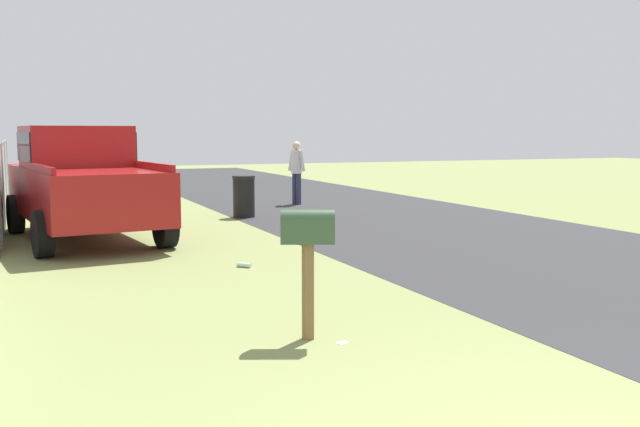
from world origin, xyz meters
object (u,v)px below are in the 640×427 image
at_px(pedestrian, 297,168).
at_px(trash_bin, 244,196).
at_px(mailbox, 308,236).
at_px(pickup_truck, 82,180).

bearing_deg(pedestrian, trash_bin, -162.22).
bearing_deg(pedestrian, mailbox, -139.13).
xyz_separation_m(pickup_truck, trash_bin, (2.12, -3.73, -0.61)).
height_order(mailbox, trash_bin, mailbox).
relative_size(pickup_truck, trash_bin, 5.23).
relative_size(mailbox, pedestrian, 0.72).
distance_m(pickup_truck, trash_bin, 4.33).
height_order(pickup_truck, trash_bin, pickup_truck).
distance_m(trash_bin, pedestrian, 3.24).
bearing_deg(mailbox, trash_bin, 8.88).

